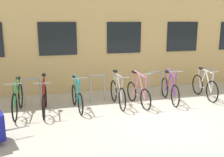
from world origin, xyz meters
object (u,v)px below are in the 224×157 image
(bicycle_maroon, at_px, (44,99))
(bicycle_green, at_px, (18,100))
(bicycle_purple, at_px, (170,90))
(bicycle_white, at_px, (204,87))
(bicycle_pink, at_px, (138,93))
(bicycle_teal, at_px, (77,97))
(bicycle_silver, at_px, (118,93))

(bicycle_maroon, bearing_deg, bicycle_green, 173.23)
(bicycle_green, bearing_deg, bicycle_purple, -1.40)
(bicycle_purple, xyz_separation_m, bicycle_white, (1.33, 0.07, 0.00))
(bicycle_pink, distance_m, bicycle_teal, 1.88)
(bicycle_purple, relative_size, bicycle_pink, 1.06)
(bicycle_purple, distance_m, bicycle_white, 1.33)
(bicycle_maroon, xyz_separation_m, bicycle_green, (-0.72, 0.09, 0.02))
(bicycle_silver, distance_m, bicycle_teal, 1.25)
(bicycle_teal, relative_size, bicycle_green, 0.86)
(bicycle_silver, distance_m, bicycle_purple, 1.72)
(bicycle_maroon, relative_size, bicycle_pink, 1.07)
(bicycle_pink, bearing_deg, bicycle_white, 2.99)
(bicycle_maroon, height_order, bicycle_white, bicycle_maroon)
(bicycle_silver, height_order, bicycle_pink, bicycle_pink)
(bicycle_white, height_order, bicycle_green, bicycle_white)
(bicycle_silver, height_order, bicycle_purple, bicycle_purple)
(bicycle_maroon, height_order, bicycle_pink, bicycle_pink)
(bicycle_silver, relative_size, bicycle_pink, 1.04)
(bicycle_maroon, distance_m, bicycle_teal, 0.93)
(bicycle_purple, distance_m, bicycle_green, 4.62)
(bicycle_purple, bearing_deg, bicycle_green, 178.60)
(bicycle_maroon, relative_size, bicycle_white, 1.03)
(bicycle_maroon, bearing_deg, bicycle_pink, -1.68)
(bicycle_purple, xyz_separation_m, bicycle_pink, (-1.10, -0.05, -0.01))
(bicycle_teal, height_order, bicycle_green, bicycle_teal)
(bicycle_pink, xyz_separation_m, bicycle_green, (-3.52, 0.17, 0.03))
(bicycle_silver, bearing_deg, bicycle_purple, -2.71)
(bicycle_green, bearing_deg, bicycle_white, -0.39)
(bicycle_teal, distance_m, bicycle_green, 1.65)
(bicycle_white, relative_size, bicycle_pink, 1.04)
(bicycle_maroon, xyz_separation_m, bicycle_teal, (0.93, 0.02, -0.02))
(bicycle_white, relative_size, bicycle_green, 0.90)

